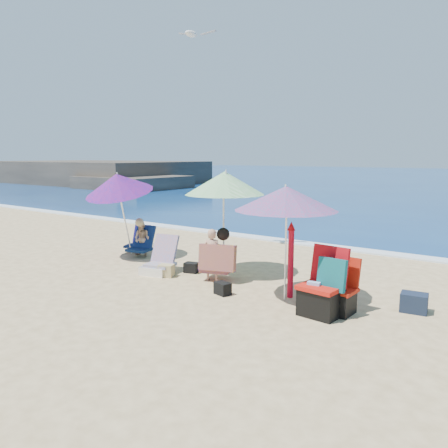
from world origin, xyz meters
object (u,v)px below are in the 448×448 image
Objects in this scene: umbrella_striped at (225,183)px; camp_chair_left at (322,295)px; umbrella_turquoise at (286,198)px; person_left at (142,239)px; furled_umbrella at (291,256)px; chair_navy at (141,244)px; seagull at (192,34)px; person_center at (215,256)px; umbrella_blue at (118,184)px; camp_chair_right at (336,293)px; chair_rainbow at (159,264)px.

camp_chair_left is at bearing -22.18° from umbrella_striped.
umbrella_turquoise is 4.60m from person_left.
umbrella_striped is 2.06× the size of camp_chair_left.
umbrella_turquoise is 1.48× the size of furled_umbrella.
seagull is (1.09, 0.81, 5.12)m from chair_navy.
umbrella_striped reaches higher than person_center.
camp_chair_right is (5.57, -0.60, -1.44)m from umbrella_blue.
camp_chair_left reaches higher than chair_rainbow.
camp_chair_left is at bearing -31.45° from furled_umbrella.
chair_rainbow is 5.59m from seagull.
camp_chair_right is at bearing -26.03° from seagull.
umbrella_turquoise is 4.64m from umbrella_blue.
chair_rainbow is 1.71m from person_left.
umbrella_turquoise is 2.16× the size of camp_chair_right.
camp_chair_right is at bearing 51.71° from camp_chair_left.
person_center is at bearing -74.76° from umbrella_striped.
person_center is at bearing 172.43° from camp_chair_right.
camp_chair_left is at bearing -4.96° from chair_rainbow.
chair_rainbow is at bearing -147.63° from umbrella_striped.
umbrella_turquoise is 2.03m from person_center.
seagull is (-4.69, 2.29, 4.96)m from camp_chair_right.
umbrella_blue is at bearing 176.08° from furled_umbrella.
chair_rainbow is (-2.89, 0.01, -1.51)m from umbrella_turquoise.
furled_umbrella is 2.97m from chair_rainbow.
furled_umbrella is at bearing 80.41° from umbrella_turquoise.
chair_navy is at bearing 163.43° from camp_chair_left.
seagull is at bearing 62.40° from umbrella_blue.
umbrella_striped is 2.88m from umbrella_blue.
chair_navy is 2.37m from chair_rainbow.
umbrella_striped reaches higher than umbrella_turquoise.
camp_chair_left is (2.56, -1.04, -1.55)m from umbrella_striped.
umbrella_striped reaches higher than person_left.
umbrella_blue is 5.79m from camp_chair_right.
umbrella_striped is at bearing 157.33° from umbrella_turquoise.
person_left is at bearing 165.63° from person_center.
furled_umbrella is 1.44× the size of seagull.
chair_navy is at bearing 103.48° from umbrella_blue.
umbrella_turquoise is at bearing -0.17° from chair_rainbow.
person_center is (-2.42, 0.53, 0.19)m from camp_chair_left.
chair_rainbow is 3.85m from camp_chair_right.
umbrella_turquoise is 5.60m from seagull.
umbrella_turquoise is 1.69m from camp_chair_right.
umbrella_blue is 3.27m from person_center.
furled_umbrella is at bearing -3.92° from umbrella_blue.
camp_chair_left is at bearing -13.45° from person_left.
umbrella_blue reaches higher than camp_chair_right.
chair_rainbow is (-1.14, -0.72, -1.66)m from umbrella_striped.
umbrella_turquoise reaches higher than camp_chair_right.
person_center reaches higher than chair_rainbow.
seagull is at bearing 151.94° from furled_umbrella.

